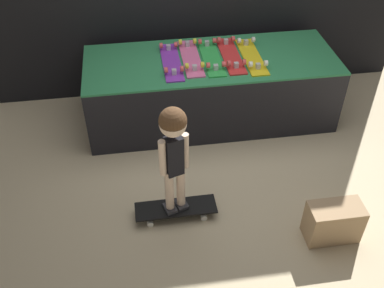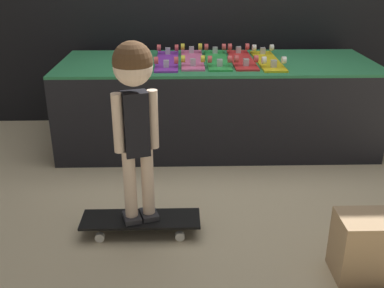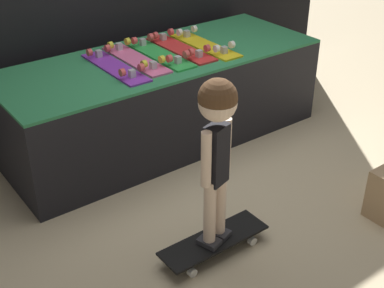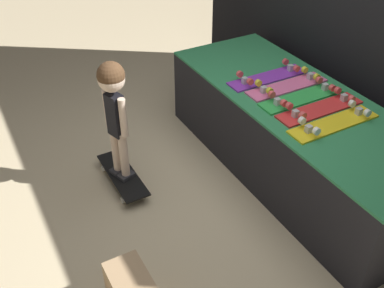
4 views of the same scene
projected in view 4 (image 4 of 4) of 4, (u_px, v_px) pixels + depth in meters
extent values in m
plane|color=beige|center=(230.00, 191.00, 3.60)|extent=(16.00, 16.00, 0.00)
cube|color=black|center=(294.00, 137.00, 3.63)|extent=(2.45, 0.91, 0.67)
cube|color=#2D7F4C|center=(300.00, 100.00, 3.43)|extent=(2.45, 0.91, 0.02)
cube|color=purple|center=(268.00, 78.00, 3.69)|extent=(0.17, 0.71, 0.01)
cube|color=#B7B7BC|center=(291.00, 68.00, 3.76)|extent=(0.04, 0.04, 0.05)
cylinder|color=#D84C4C|center=(297.00, 69.00, 3.70)|extent=(0.03, 0.05, 0.05)
cylinder|color=#D84C4C|center=(285.00, 62.00, 3.80)|extent=(0.03, 0.05, 0.05)
cube|color=#B7B7BC|center=(245.00, 81.00, 3.58)|extent=(0.04, 0.04, 0.05)
cylinder|color=#D84C4C|center=(250.00, 82.00, 3.51)|extent=(0.03, 0.05, 0.05)
cylinder|color=#D84C4C|center=(240.00, 74.00, 3.62)|extent=(0.03, 0.05, 0.05)
cube|color=pink|center=(287.00, 86.00, 3.57)|extent=(0.17, 0.71, 0.01)
cube|color=#B7B7BC|center=(310.00, 76.00, 3.64)|extent=(0.04, 0.04, 0.05)
cylinder|color=yellow|center=(317.00, 77.00, 3.58)|extent=(0.03, 0.05, 0.05)
cylinder|color=yellow|center=(305.00, 70.00, 3.68)|extent=(0.03, 0.05, 0.05)
cube|color=#B7B7BC|center=(264.00, 90.00, 3.46)|extent=(0.04, 0.04, 0.05)
cylinder|color=yellow|center=(270.00, 91.00, 3.39)|extent=(0.03, 0.05, 0.05)
cylinder|color=yellow|center=(258.00, 83.00, 3.50)|extent=(0.03, 0.05, 0.05)
cube|color=green|center=(301.00, 98.00, 3.42)|extent=(0.17, 0.71, 0.01)
cube|color=#B7B7BC|center=(325.00, 87.00, 3.50)|extent=(0.04, 0.04, 0.05)
cylinder|color=#D84C4C|center=(332.00, 88.00, 3.43)|extent=(0.03, 0.05, 0.05)
cylinder|color=#D84C4C|center=(319.00, 80.00, 3.53)|extent=(0.03, 0.05, 0.05)
cube|color=#B7B7BC|center=(277.00, 102.00, 3.31)|extent=(0.04, 0.04, 0.05)
cylinder|color=#D84C4C|center=(284.00, 103.00, 3.25)|extent=(0.03, 0.05, 0.05)
cylinder|color=#D84C4C|center=(272.00, 94.00, 3.35)|extent=(0.03, 0.05, 0.05)
cube|color=red|center=(320.00, 109.00, 3.29)|extent=(0.17, 0.71, 0.01)
cube|color=#B7B7BC|center=(344.00, 98.00, 3.36)|extent=(0.04, 0.04, 0.05)
cylinder|color=#D84C4C|center=(352.00, 99.00, 3.30)|extent=(0.03, 0.05, 0.05)
cylinder|color=#D84C4C|center=(338.00, 90.00, 3.40)|extent=(0.03, 0.05, 0.05)
cube|color=#B7B7BC|center=(295.00, 114.00, 3.18)|extent=(0.04, 0.04, 0.05)
cylinder|color=#D84C4C|center=(303.00, 115.00, 3.11)|extent=(0.03, 0.05, 0.05)
cylinder|color=#D84C4C|center=(289.00, 106.00, 3.22)|extent=(0.03, 0.05, 0.05)
cube|color=yellow|center=(334.00, 124.00, 3.13)|extent=(0.17, 0.71, 0.01)
cube|color=#B7B7BC|center=(359.00, 111.00, 3.21)|extent=(0.04, 0.04, 0.05)
cylinder|color=white|center=(367.00, 113.00, 3.14)|extent=(0.03, 0.05, 0.05)
cylinder|color=white|center=(352.00, 104.00, 3.24)|extent=(0.03, 0.05, 0.05)
cube|color=#B7B7BC|center=(309.00, 129.00, 3.02)|extent=(0.04, 0.04, 0.05)
cylinder|color=white|center=(316.00, 131.00, 2.96)|extent=(0.03, 0.05, 0.05)
cylinder|color=white|center=(302.00, 121.00, 3.06)|extent=(0.03, 0.05, 0.05)
cube|color=black|center=(123.00, 175.00, 3.64)|extent=(0.67, 0.20, 0.01)
cube|color=#B7B7BC|center=(134.00, 194.00, 3.50)|extent=(0.04, 0.04, 0.05)
cylinder|color=white|center=(144.00, 192.00, 3.55)|extent=(0.05, 0.03, 0.05)
cylinder|color=white|center=(124.00, 200.00, 3.48)|extent=(0.05, 0.03, 0.05)
cube|color=#B7B7BC|center=(113.00, 163.00, 3.81)|extent=(0.04, 0.04, 0.05)
cylinder|color=white|center=(123.00, 162.00, 3.86)|extent=(0.05, 0.03, 0.05)
cylinder|color=white|center=(104.00, 168.00, 3.79)|extent=(0.05, 0.03, 0.05)
cube|color=#2D2D33|center=(126.00, 175.00, 3.60)|extent=(0.12, 0.14, 0.03)
cylinder|color=beige|center=(124.00, 154.00, 3.47)|extent=(0.07, 0.07, 0.39)
cube|color=#2D2D33|center=(119.00, 170.00, 3.65)|extent=(0.12, 0.14, 0.03)
cylinder|color=beige|center=(116.00, 149.00, 3.53)|extent=(0.07, 0.07, 0.39)
cube|color=black|center=(115.00, 115.00, 3.30)|extent=(0.15, 0.12, 0.34)
cylinder|color=beige|center=(123.00, 118.00, 3.24)|extent=(0.05, 0.05, 0.31)
cylinder|color=beige|center=(108.00, 109.00, 3.34)|extent=(0.05, 0.05, 0.31)
sphere|color=beige|center=(111.00, 79.00, 3.12)|extent=(0.20, 0.20, 0.20)
sphere|color=#4C331E|center=(111.00, 75.00, 3.11)|extent=(0.20, 0.20, 0.20)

